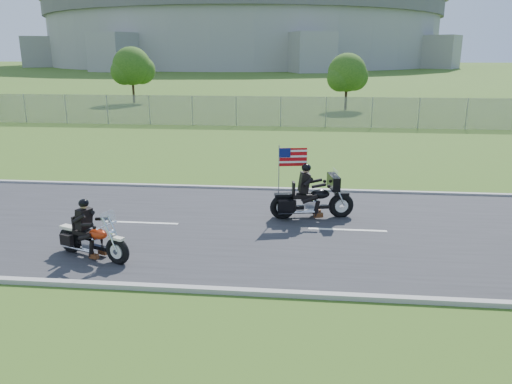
# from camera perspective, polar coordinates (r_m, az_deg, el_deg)

# --- Properties ---
(ground) EXTENTS (420.00, 420.00, 0.00)m
(ground) POSITION_cam_1_polar(r_m,az_deg,el_deg) (14.61, -5.47, -3.93)
(ground) COLOR #3A571B
(ground) RESTS_ON ground
(road) EXTENTS (120.00, 8.00, 0.04)m
(road) POSITION_cam_1_polar(r_m,az_deg,el_deg) (14.61, -5.47, -3.86)
(road) COLOR #28282B
(road) RESTS_ON ground
(curb_north) EXTENTS (120.00, 0.18, 0.12)m
(curb_north) POSITION_cam_1_polar(r_m,az_deg,el_deg) (18.40, -3.04, 0.47)
(curb_north) COLOR #9E9B93
(curb_north) RESTS_ON ground
(curb_south) EXTENTS (120.00, 0.18, 0.12)m
(curb_south) POSITION_cam_1_polar(r_m,az_deg,el_deg) (10.97, -9.63, -10.80)
(curb_south) COLOR #9E9B93
(curb_south) RESTS_ON ground
(fence) EXTENTS (60.00, 0.03, 2.00)m
(fence) POSITION_cam_1_polar(r_m,az_deg,el_deg) (34.59, -7.27, 9.23)
(fence) COLOR gray
(fence) RESTS_ON ground
(stadium) EXTENTS (140.40, 140.40, 29.20)m
(stadium) POSITION_cam_1_polar(r_m,az_deg,el_deg) (185.18, -1.29, 19.19)
(stadium) COLOR #A3A099
(stadium) RESTS_ON ground
(tree_fence_near) EXTENTS (3.52, 3.28, 4.75)m
(tree_fence_near) POSITION_cam_1_polar(r_m,az_deg,el_deg) (43.67, 10.41, 13.06)
(tree_fence_near) COLOR #382316
(tree_fence_near) RESTS_ON ground
(tree_fence_mid) EXTENTS (3.96, 3.69, 5.30)m
(tree_fence_mid) POSITION_cam_1_polar(r_m,az_deg,el_deg) (50.40, -13.93, 13.59)
(tree_fence_mid) COLOR #382316
(tree_fence_mid) RESTS_ON ground
(motorcycle_lead) EXTENTS (2.15, 1.09, 1.51)m
(motorcycle_lead) POSITION_cam_1_polar(r_m,az_deg,el_deg) (12.85, -18.28, -5.24)
(motorcycle_lead) COLOR black
(motorcycle_lead) RESTS_ON ground
(motorcycle_follow) EXTENTS (2.56, 1.03, 2.14)m
(motorcycle_follow) POSITION_cam_1_polar(r_m,az_deg,el_deg) (15.11, 6.42, -0.93)
(motorcycle_follow) COLOR black
(motorcycle_follow) RESTS_ON ground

